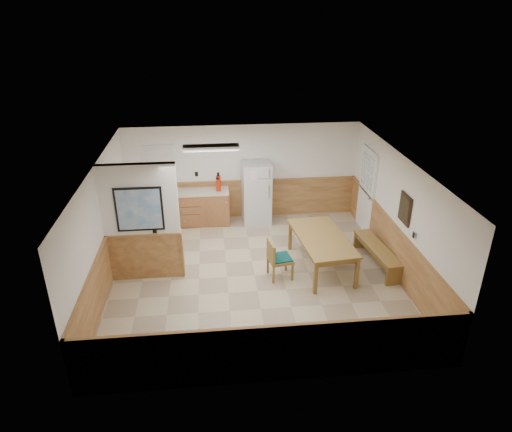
{
  "coord_description": "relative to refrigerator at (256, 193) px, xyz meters",
  "views": [
    {
      "loc": [
        -0.82,
        -8.18,
        5.27
      ],
      "look_at": [
        0.07,
        0.4,
        1.2
      ],
      "focal_mm": 32.0,
      "sensor_mm": 36.0,
      "label": 1
    }
  ],
  "objects": [
    {
      "name": "kitchen_counter",
      "position": [
        -1.52,
        0.05,
        -0.35
      ],
      "size": [
        2.2,
        0.61,
        1.0
      ],
      "color": "#9C6537",
      "rests_on": "ground"
    },
    {
      "name": "partition_wall",
      "position": [
        -2.56,
        -2.43,
        0.42
      ],
      "size": [
        1.5,
        0.2,
        2.5
      ],
      "color": "white",
      "rests_on": "ground"
    },
    {
      "name": "wainscot_left",
      "position": [
        -3.29,
        -2.63,
        -0.31
      ],
      "size": [
        0.04,
        6.0,
        1.0
      ],
      "primitive_type": "cube",
      "color": "tan",
      "rests_on": "ground"
    },
    {
      "name": "left_wall",
      "position": [
        -3.31,
        -2.63,
        0.44
      ],
      "size": [
        0.02,
        6.0,
        2.5
      ],
      "primitive_type": "cube",
      "color": "white",
      "rests_on": "ground"
    },
    {
      "name": "dining_bench",
      "position": [
        2.4,
        -2.47,
        -0.46
      ],
      "size": [
        0.57,
        1.74,
        0.45
      ],
      "rotation": [
        0.0,
        0.0,
        0.11
      ],
      "color": "#A2793B",
      "rests_on": "ground"
    },
    {
      "name": "ground",
      "position": [
        -0.31,
        -2.63,
        -0.81
      ],
      "size": [
        6.0,
        6.0,
        0.0
      ],
      "primitive_type": "plane",
      "color": "#C9B490",
      "rests_on": "ground"
    },
    {
      "name": "kitchen_window",
      "position": [
        -2.41,
        0.35,
        0.74
      ],
      "size": [
        0.8,
        0.04,
        1.0
      ],
      "color": "white",
      "rests_on": "back_wall"
    },
    {
      "name": "refrigerator",
      "position": [
        0.0,
        0.0,
        0.0
      ],
      "size": [
        0.74,
        0.73,
        1.62
      ],
      "rotation": [
        0.0,
        0.0,
        0.04
      ],
      "color": "silver",
      "rests_on": "ground"
    },
    {
      "name": "ceiling",
      "position": [
        -0.31,
        -2.63,
        1.69
      ],
      "size": [
        6.0,
        6.0,
        0.02
      ],
      "primitive_type": "cube",
      "color": "silver",
      "rests_on": "back_wall"
    },
    {
      "name": "fire_extinguisher",
      "position": [
        -0.96,
        0.01,
        0.31
      ],
      "size": [
        0.16,
        0.16,
        0.49
      ],
      "rotation": [
        0.0,
        0.0,
        0.37
      ],
      "color": "red",
      "rests_on": "kitchen_counter"
    },
    {
      "name": "fluorescent_fixture",
      "position": [
        -1.11,
        -1.33,
        1.64
      ],
      "size": [
        1.2,
        0.3,
        0.09
      ],
      "color": "white",
      "rests_on": "ceiling"
    },
    {
      "name": "right_wall",
      "position": [
        2.69,
        -2.63,
        0.44
      ],
      "size": [
        0.02,
        6.0,
        2.5
      ],
      "primitive_type": "cube",
      "color": "white",
      "rests_on": "ground"
    },
    {
      "name": "exterior_door",
      "position": [
        2.65,
        -0.73,
        0.24
      ],
      "size": [
        0.07,
        1.02,
        2.15
      ],
      "color": "white",
      "rests_on": "ground"
    },
    {
      "name": "wainscot_back",
      "position": [
        -0.31,
        0.35,
        -0.31
      ],
      "size": [
        6.0,
        0.04,
        1.0
      ],
      "primitive_type": "cube",
      "color": "tan",
      "rests_on": "ground"
    },
    {
      "name": "dining_table",
      "position": [
        1.15,
        -2.45,
        -0.15
      ],
      "size": [
        1.18,
        2.05,
        0.75
      ],
      "rotation": [
        0.0,
        0.0,
        0.1
      ],
      "color": "#A2793B",
      "rests_on": "ground"
    },
    {
      "name": "dining_chair",
      "position": [
        0.12,
        -2.74,
        -0.31
      ],
      "size": [
        0.71,
        0.54,
        0.85
      ],
      "rotation": [
        0.0,
        0.0,
        0.17
      ],
      "color": "#A2793B",
      "rests_on": "ground"
    },
    {
      "name": "wainscot_right",
      "position": [
        2.67,
        -2.63,
        -0.31
      ],
      "size": [
        0.04,
        6.0,
        1.0
      ],
      "primitive_type": "cube",
      "color": "tan",
      "rests_on": "ground"
    },
    {
      "name": "soap_bottle",
      "position": [
        -2.54,
        0.02,
        0.21
      ],
      "size": [
        0.09,
        0.09,
        0.24
      ],
      "primitive_type": "cylinder",
      "rotation": [
        0.0,
        0.0,
        -0.17
      ],
      "color": "#178327",
      "rests_on": "kitchen_counter"
    },
    {
      "name": "back_wall",
      "position": [
        -0.31,
        0.37,
        0.44
      ],
      "size": [
        6.0,
        0.02,
        2.5
      ],
      "primitive_type": "cube",
      "color": "white",
      "rests_on": "ground"
    },
    {
      "name": "wall_painting",
      "position": [
        2.66,
        -2.93,
        0.74
      ],
      "size": [
        0.04,
        0.5,
        0.6
      ],
      "color": "black",
      "rests_on": "right_wall"
    }
  ]
}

